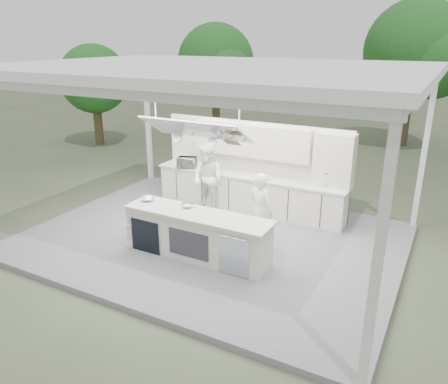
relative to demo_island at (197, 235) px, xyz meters
The scene contains 12 objects.
ground 1.10m from the demo_island, 101.07° to the left, with size 90.00×90.00×0.00m, color #4B573C.
stage_deck 1.07m from the demo_island, 101.07° to the left, with size 8.00×6.00×0.12m, color slate.
tent 3.25m from the demo_island, 101.05° to the left, with size 8.20×6.20×3.86m.
demo_island is the anchor object (origin of this frame).
back_counter 2.82m from the demo_island, 93.63° to the left, with size 5.08×0.72×0.95m.
back_wall_unit 3.19m from the demo_island, 84.98° to the left, with size 5.05×0.48×2.25m.
tree_cluster 11.02m from the demo_island, 91.82° to the left, with size 19.55×9.40×5.85m.
head_chef 1.41m from the demo_island, 44.79° to the left, with size 0.61×0.40×1.66m, color white.
sous_chef 2.54m from the demo_island, 115.20° to the left, with size 0.84×0.65×1.72m, color white.
toaster_oven 3.29m from the demo_island, 126.16° to the left, with size 0.50×0.34×0.27m, color #B8BABF.
bowl_large 1.38m from the demo_island, behind, with size 0.27×0.27×0.07m, color silver.
bowl_small 0.64m from the demo_island, 149.74° to the left, with size 0.24×0.24×0.08m, color silver.
Camera 1 is at (4.46, -7.69, 4.37)m, focal length 35.00 mm.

